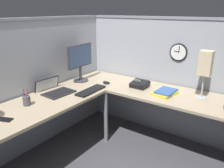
% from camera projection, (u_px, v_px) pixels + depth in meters
% --- Properties ---
extents(ground_plane, '(6.80, 6.80, 0.00)m').
position_uv_depth(ground_plane, '(109.00, 151.00, 2.78)').
color(ground_plane, '#47474C').
extents(cubicle_wall_back, '(2.57, 0.12, 1.58)m').
position_uv_depth(cubicle_wall_back, '(33.00, 85.00, 2.72)').
color(cubicle_wall_back, '#999EA8').
rests_on(cubicle_wall_back, ground).
extents(cubicle_wall_right, '(0.12, 2.37, 1.58)m').
position_uv_depth(cubicle_wall_right, '(161.00, 77.00, 3.06)').
color(cubicle_wall_right, '#999EA8').
rests_on(cubicle_wall_right, ground).
extents(desk, '(2.35, 2.15, 0.73)m').
position_uv_depth(desk, '(104.00, 109.00, 2.44)').
color(desk, tan).
rests_on(desk, ground).
extents(monitor, '(0.46, 0.20, 0.50)m').
position_uv_depth(monitor, '(80.00, 60.00, 2.99)').
color(monitor, '#38383D').
rests_on(monitor, desk).
extents(laptop, '(0.36, 0.40, 0.22)m').
position_uv_depth(laptop, '(54.00, 90.00, 2.67)').
color(laptop, '#232326').
rests_on(laptop, desk).
extents(keyboard, '(0.44, 0.16, 0.02)m').
position_uv_depth(keyboard, '(91.00, 90.00, 2.69)').
color(keyboard, black).
rests_on(keyboard, desk).
extents(computer_mouse, '(0.06, 0.10, 0.03)m').
position_uv_depth(computer_mouse, '(106.00, 83.00, 2.96)').
color(computer_mouse, black).
rests_on(computer_mouse, desk).
extents(pen_cup, '(0.08, 0.08, 0.18)m').
position_uv_depth(pen_cup, '(27.00, 101.00, 2.29)').
color(pen_cup, '#4C4C51').
rests_on(pen_cup, desk).
extents(cell_phone, '(0.12, 0.16, 0.01)m').
position_uv_depth(cell_phone, '(4.00, 119.00, 2.00)').
color(cell_phone, black).
rests_on(cell_phone, desk).
extents(office_phone, '(0.19, 0.21, 0.11)m').
position_uv_depth(office_phone, '(140.00, 85.00, 2.82)').
color(office_phone, black).
rests_on(office_phone, desk).
extents(book_stack, '(0.31, 0.26, 0.04)m').
position_uv_depth(book_stack, '(165.00, 92.00, 2.60)').
color(book_stack, yellow).
rests_on(book_stack, desk).
extents(desk_lamp_paper, '(0.13, 0.13, 0.53)m').
position_uv_depth(desk_lamp_paper, '(206.00, 64.00, 2.36)').
color(desk_lamp_paper, '#B7BABF').
rests_on(desk_lamp_paper, desk).
extents(wall_clock, '(0.04, 0.22, 0.22)m').
position_uv_depth(wall_clock, '(179.00, 52.00, 2.78)').
color(wall_clock, black).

